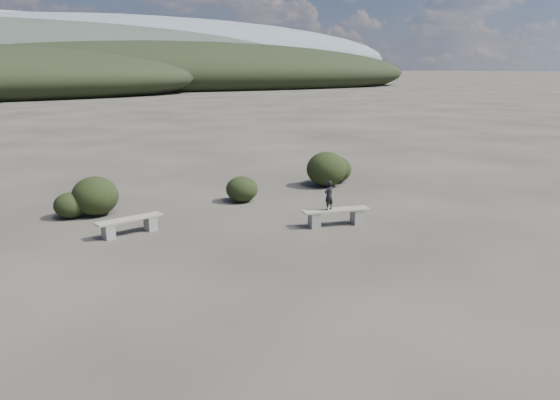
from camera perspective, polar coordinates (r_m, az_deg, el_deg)
ground at (r=11.71m, az=5.51°, el=-9.18°), size 1200.00×1200.00×0.00m
bench_left at (r=15.76m, az=-15.43°, el=-2.48°), size 1.92×0.75×0.47m
bench_right at (r=16.10m, az=5.86°, el=-1.64°), size 2.06×0.85×0.50m
seated_person at (r=15.86m, az=5.13°, el=0.48°), size 0.36×0.28×0.86m
shrub_a at (r=18.05m, az=-21.10°, el=-0.52°), size 0.98×0.98×0.80m
shrub_b at (r=18.07m, az=-18.75°, el=0.40°), size 1.44×1.44×1.23m
shrub_c at (r=18.93m, az=-4.01°, el=1.15°), size 1.11×1.11×0.89m
shrub_d at (r=21.41m, az=4.87°, el=3.24°), size 1.55×1.55×1.36m
shrub_e at (r=22.22m, az=5.83°, el=3.22°), size 1.28×1.28×1.06m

